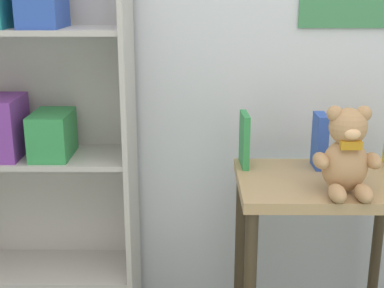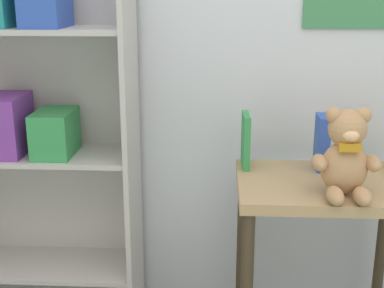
% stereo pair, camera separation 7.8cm
% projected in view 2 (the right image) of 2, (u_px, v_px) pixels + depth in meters
% --- Properties ---
extents(bookshelf_side, '(0.73, 0.29, 1.40)m').
position_uv_depth(bookshelf_side, '(35.00, 122.00, 1.95)').
color(bookshelf_side, '#BCB7B2').
rests_on(bookshelf_side, ground_plane).
extents(display_table, '(0.59, 0.43, 0.67)m').
position_uv_depth(display_table, '(324.00, 215.00, 1.79)').
color(display_table, tan).
rests_on(display_table, ground_plane).
extents(teddy_bear, '(0.21, 0.19, 0.27)m').
position_uv_depth(teddy_bear, '(346.00, 156.00, 1.61)').
color(teddy_bear, tan).
rests_on(teddy_bear, display_table).
extents(book_standing_green, '(0.03, 0.13, 0.19)m').
position_uv_depth(book_standing_green, '(246.00, 140.00, 1.88)').
color(book_standing_green, '#33934C').
rests_on(book_standing_green, display_table).
extents(book_standing_blue, '(0.04, 0.10, 0.19)m').
position_uv_depth(book_standing_blue, '(322.00, 143.00, 1.85)').
color(book_standing_blue, '#2D51B7').
rests_on(book_standing_blue, display_table).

